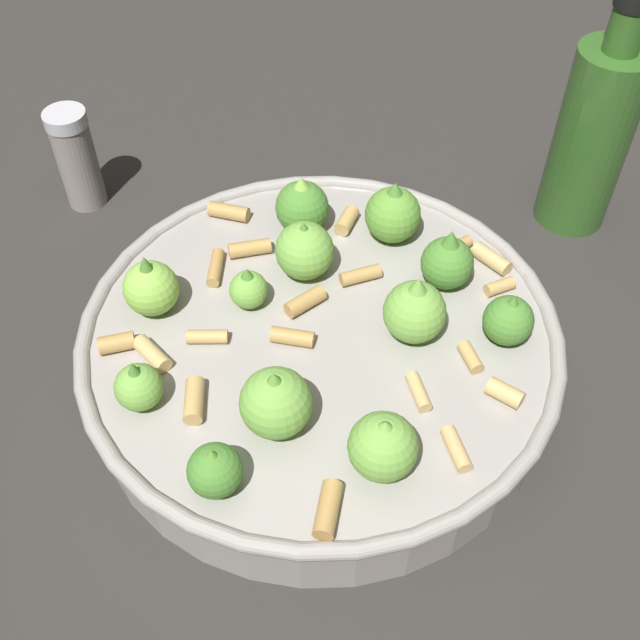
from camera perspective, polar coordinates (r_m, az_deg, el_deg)
The scene contains 4 objects.
ground_plane at distance 0.57m, azimuth 0.00°, elevation -4.08°, with size 2.40×2.40×0.00m, color #2D2B28.
cooking_pan at distance 0.55m, azimuth 0.07°, elevation -1.79°, with size 0.34×0.34×0.11m.
pepper_shaker at distance 0.72m, azimuth -17.76°, elevation 11.44°, with size 0.04×0.04×0.09m.
olive_oil_bottle at distance 0.69m, azimuth 19.78°, elevation 13.00°, with size 0.06×0.06×0.21m.
Camera 1 is at (-0.16, 0.31, 0.46)m, focal length 42.76 mm.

